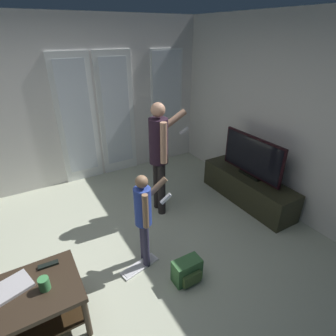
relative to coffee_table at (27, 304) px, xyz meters
The scene contains 13 objects.
ground_plane 0.83m from the coffee_table, 18.48° to the left, with size 5.28×4.65×0.02m, color #B5BAA1.
wall_back_with_doors 2.82m from the coffee_table, 71.90° to the left, with size 5.28×0.09×2.59m.
wall_right_plain 3.47m from the coffee_table, ahead, with size 0.06×4.65×2.56m.
coffee_table is the anchor object (origin of this frame).
tv_stand 3.08m from the coffee_table, 10.41° to the left, with size 0.44×1.52×0.42m.
flat_screen_tv 3.10m from the coffee_table, 10.48° to the left, with size 0.08×1.05×0.60m.
person_adult 2.14m from the coffee_table, 29.47° to the left, with size 0.66×0.42×1.55m.
person_child 1.24m from the coffee_table, 10.75° to the left, with size 0.45×0.29×1.09m.
backpack 1.45m from the coffee_table, ahead, with size 0.29×0.20×0.25m.
loose_keyboard 1.13m from the coffee_table, ahead, with size 0.46×0.22×0.02m.
laptop_closed 0.19m from the coffee_table, 135.81° to the left, with size 0.32×0.22×0.03m, color #B1ADB1.
cup_near_edge 0.25m from the coffee_table, 15.43° to the right, with size 0.09×0.09×0.11m, color #3D8549.
tv_remote_black 0.32m from the coffee_table, 41.91° to the left, with size 0.17×0.05×0.02m, color black.
Camera 1 is at (-0.47, -2.08, 2.31)m, focal length 29.04 mm.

